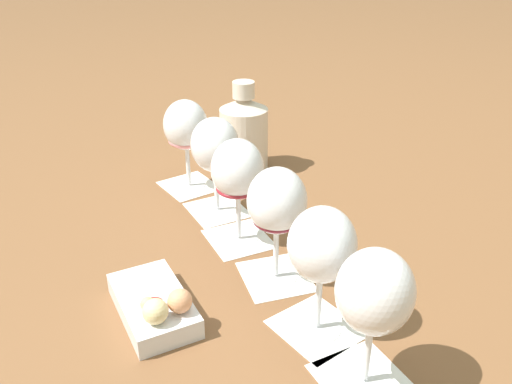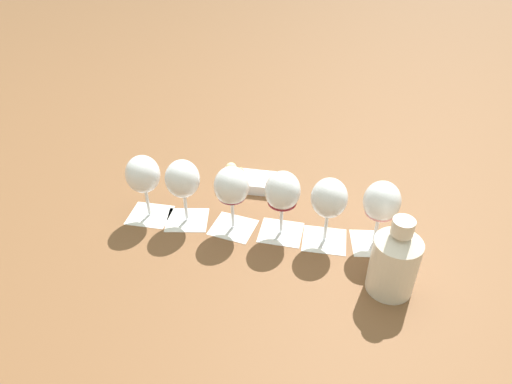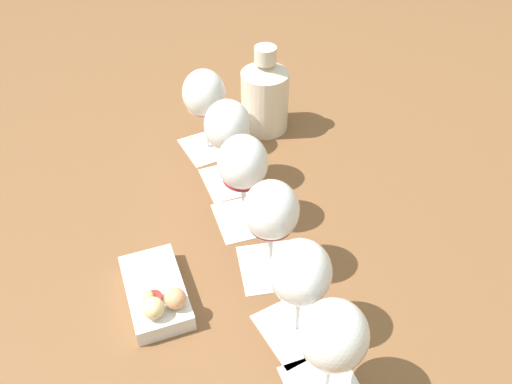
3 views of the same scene
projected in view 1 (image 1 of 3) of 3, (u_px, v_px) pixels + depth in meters
ground_plane at (256, 259)px, 0.92m from camera, size 8.00×8.00×0.00m
tasting_card_0 at (189, 186)px, 1.17m from camera, size 0.14×0.15×0.00m
tasting_card_1 at (217, 210)px, 1.08m from camera, size 0.15×0.15×0.00m
tasting_card_2 at (239, 239)px, 0.98m from camera, size 0.15×0.15×0.00m
tasting_card_3 at (275, 276)px, 0.88m from camera, size 0.15×0.15×0.00m
tasting_card_4 at (317, 328)px, 0.77m from camera, size 0.14×0.15×0.00m
tasting_card_5 at (364, 381)px, 0.68m from camera, size 0.15×0.15×0.00m
wine_glass_0 at (186, 129)px, 1.11m from camera, size 0.09×0.09×0.19m
wine_glass_1 at (215, 149)px, 1.02m from camera, size 0.09×0.09×0.19m
wine_glass_2 at (238, 173)px, 0.92m from camera, size 0.09×0.09×0.19m
wine_glass_3 at (277, 206)px, 0.82m from camera, size 0.09×0.09×0.19m
wine_glass_4 at (322, 250)px, 0.71m from camera, size 0.09×0.09×0.19m
wine_glass_5 at (374, 297)px, 0.62m from camera, size 0.09×0.09×0.19m
ceramic_vase at (244, 132)px, 1.22m from camera, size 0.11×0.11×0.20m
snack_dish at (155, 305)px, 0.78m from camera, size 0.17×0.19×0.07m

